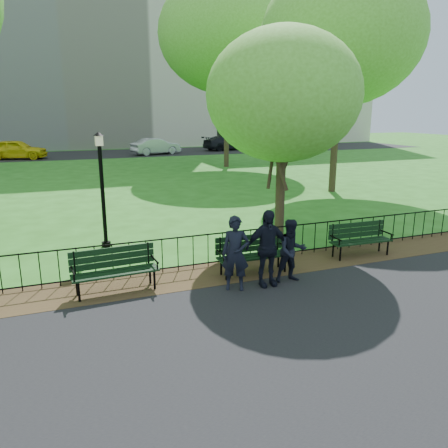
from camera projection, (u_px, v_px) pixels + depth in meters
name	position (u px, v px, depth m)	size (l,w,h in m)	color
ground	(263.00, 293.00, 9.72)	(120.00, 120.00, 0.00)	#28631A
asphalt_path	(362.00, 376.00, 6.65)	(60.00, 9.20, 0.01)	black
dirt_strip	(237.00, 270.00, 11.07)	(60.00, 1.60, 0.01)	#3B2B18
far_street	(99.00, 154.00, 41.29)	(70.00, 9.00, 0.01)	black
iron_fence	(230.00, 246.00, 11.40)	(24.06, 0.06, 1.00)	black
apartment_mid	(96.00, 12.00, 49.97)	(24.00, 15.00, 30.00)	beige
apartment_east	(280.00, 50.00, 59.17)	(20.00, 15.00, 24.00)	beige
park_bench_main	(244.00, 250.00, 10.62)	(1.82, 0.59, 1.03)	black
park_bench_left_a	(114.00, 265.00, 9.66)	(1.91, 0.69, 1.07)	black
park_bench_right_a	(359.00, 236.00, 12.10)	(1.79, 0.62, 1.00)	black
lamppost	(102.00, 186.00, 12.57)	(0.30, 0.30, 3.37)	black
tree_near_e	(283.00, 96.00, 12.60)	(4.51, 4.51, 6.28)	#2D2116
tree_mid_e	(341.00, 36.00, 20.24)	(7.55, 7.55, 10.52)	#2D2116
tree_far_e	(227.00, 34.00, 29.65)	(9.32, 9.32, 12.99)	#2D2116
person_left	(235.00, 253.00, 9.68)	(0.62, 0.40, 1.69)	black
person_mid	(292.00, 251.00, 10.17)	(0.73, 0.38, 1.50)	black
person_right	(267.00, 248.00, 9.91)	(1.04, 0.43, 1.78)	black
taxi	(17.00, 149.00, 36.63)	(1.94, 4.82, 1.64)	yellow
sedan_silver	(156.00, 146.00, 40.71)	(1.60, 4.59, 1.51)	#B1B5BA
sedan_dark	(227.00, 143.00, 45.32)	(2.07, 5.10, 1.48)	black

